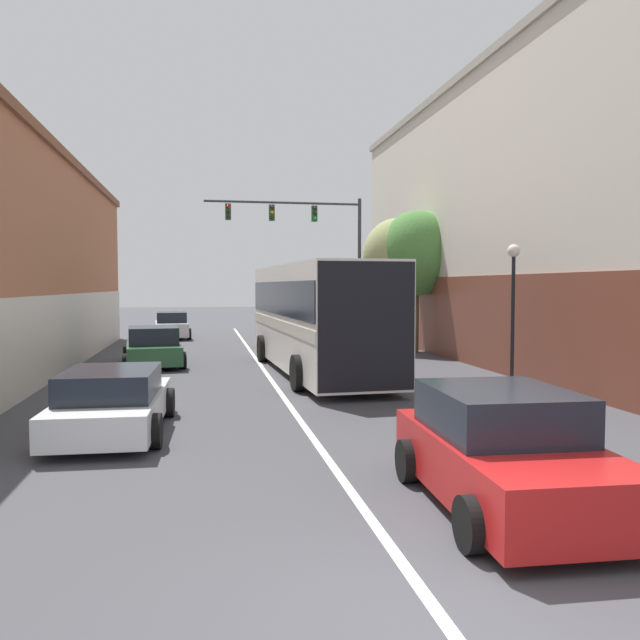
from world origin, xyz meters
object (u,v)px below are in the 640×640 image
Objects in this scene: bus at (316,313)px; parked_car_left_near at (171,326)px; hatchback_foreground at (504,452)px; parked_car_left_far at (113,402)px; parked_car_left_mid at (153,347)px; street_tree_near at (397,257)px; street_tree_far at (417,253)px; traffic_signal_gantry at (312,235)px; street_lamp at (513,300)px.

parked_car_left_near is (-5.34, 14.80, -1.29)m from bus.
parked_car_left_far is at bearing 49.96° from hatchback_foreground.
street_tree_near reaches higher than parked_car_left_mid.
bus is at bearing -164.69° from parked_car_left_near.
bus is 15.79m from parked_car_left_near.
traffic_signal_gantry is at bearing 119.34° from street_tree_far.
parked_car_left_far is at bearing -162.22° from street_lamp.
bus reaches higher than parked_car_left_mid.
bus reaches higher than parked_car_left_far.
parked_car_left_mid is at bearing 22.37° from hatchback_foreground.
parked_car_left_mid is at bearing -129.50° from traffic_signal_gantry.
street_lamp is at bearing -70.30° from parked_car_left_far.
street_tree_near is at bearing 142.72° from street_tree_far.
street_tree_far reaches higher than street_lamp.
parked_car_left_near is 21.65m from street_lamp.
street_tree_near is at bearing -10.92° from hatchback_foreground.
traffic_signal_gantry is 6.44m from street_tree_near.
parked_car_left_far is at bearing -126.46° from street_tree_near.
parked_car_left_mid is (-0.04, -11.96, -0.02)m from parked_car_left_near.
parked_car_left_far is 1.11× the size of street_lamp.
street_lamp is (10.00, -19.12, 1.79)m from parked_car_left_near.
street_lamp is at bearing -135.76° from bus.
hatchback_foreground is 1.01× the size of street_lamp.
bus is 6.37m from street_lamp.
street_tree_near reaches higher than street_lamp.
street_tree_far is (0.72, -0.55, 0.13)m from street_tree_near.
street_lamp is 0.66× the size of street_tree_far.
street_tree_near is at bearing 90.05° from street_lamp.
street_lamp reaches higher than parked_car_left_near.
street_lamp is at bearing -80.13° from traffic_signal_gantry.
traffic_signal_gantry reaches higher than hatchback_foreground.
parked_car_left_near reaches higher than parked_car_left_far.
hatchback_foreground is 0.97× the size of parked_car_left_mid.
street_tree_near is 0.95× the size of street_tree_far.
hatchback_foreground is at bearing -166.53° from parked_car_left_mid.
street_lamp is at bearing -131.91° from parked_car_left_mid.
street_tree_far is (10.74, 2.59, 3.57)m from parked_car_left_mid.
traffic_signal_gantry is 2.03× the size of street_lamp.
traffic_signal_gantry reaches higher than parked_car_left_far.
traffic_signal_gantry reaches higher than parked_car_left_near.
street_tree_far reaches higher than bus.
traffic_signal_gantry reaches higher than street_lamp.
parked_car_left_mid is at bearing -162.60° from street_tree_near.
traffic_signal_gantry is at bearing 116.08° from street_tree_near.
street_lamp is 0.69× the size of street_tree_near.
bus is 1.37× the size of traffic_signal_gantry.
bus is 12.68m from hatchback_foreground.
parked_car_left_near is 0.78× the size of street_tree_near.
parked_car_left_far is 0.77× the size of street_tree_near.
parked_car_left_near is at bearing 17.00° from bus.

